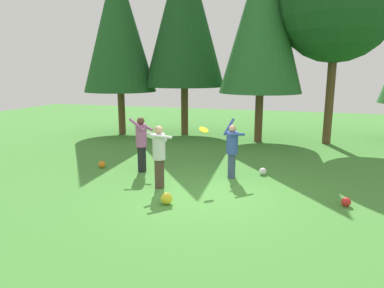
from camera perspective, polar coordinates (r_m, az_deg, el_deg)
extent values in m
plane|color=#478C38|center=(9.14, 1.76, -8.08)|extent=(40.00, 40.00, 0.00)
cube|color=#38476B|center=(10.39, 6.48, -3.54)|extent=(0.19, 0.22, 0.74)
cylinder|color=#334C9E|center=(10.23, 6.57, 0.21)|extent=(0.34, 0.34, 0.65)
sphere|color=tan|center=(10.15, 6.63, 2.52)|extent=(0.21, 0.21, 0.21)
cylinder|color=#334C9E|center=(10.01, 7.21, 1.57)|extent=(0.46, 0.43, 0.12)
cylinder|color=#334C9E|center=(10.32, 6.04, 2.79)|extent=(0.33, 0.31, 0.50)
cube|color=#4C382D|center=(9.51, -5.33, -4.81)|extent=(0.19, 0.22, 0.80)
cylinder|color=silver|center=(9.32, -5.42, -0.43)|extent=(0.34, 0.34, 0.69)
sphere|color=tan|center=(9.24, -5.47, 2.28)|extent=(0.22, 0.22, 0.22)
cylinder|color=silver|center=(9.46, -5.79, 1.21)|extent=(0.49, 0.42, 0.33)
cylinder|color=silver|center=(9.07, -5.10, 1.23)|extent=(0.51, 0.43, 0.18)
cube|color=black|center=(11.06, -8.17, -2.46)|extent=(0.19, 0.22, 0.81)
cylinder|color=#A85693|center=(10.90, -8.29, 1.40)|extent=(0.34, 0.34, 0.70)
sphere|color=brown|center=(10.83, -8.36, 3.76)|extent=(0.23, 0.23, 0.23)
cylinder|color=#A85693|center=(11.01, -7.70, 2.89)|extent=(0.60, 0.20, 0.26)
cylinder|color=#A85693|center=(10.68, -9.00, 3.13)|extent=(0.56, 0.20, 0.38)
cylinder|color=yellow|center=(9.69, 1.92, 2.33)|extent=(0.36, 0.36, 0.15)
sphere|color=red|center=(9.04, 23.84, -8.63)|extent=(0.22, 0.22, 0.22)
sphere|color=white|center=(10.90, 11.47, -4.39)|extent=(0.22, 0.22, 0.22)
sphere|color=yellow|center=(8.43, -4.15, -8.87)|extent=(0.28, 0.28, 0.28)
sphere|color=orange|center=(11.80, -14.48, -3.25)|extent=(0.23, 0.23, 0.23)
cylinder|color=brown|center=(17.26, -1.23, 8.64)|extent=(0.35, 0.35, 4.29)
cone|color=#19471E|center=(17.43, -1.28, 20.69)|extent=(3.86, 3.86, 6.86)
cylinder|color=brown|center=(17.70, -11.51, 7.77)|extent=(0.34, 0.34, 3.84)
cone|color=#1E5123|center=(17.78, -11.97, 18.33)|extent=(3.46, 3.46, 6.15)
cylinder|color=brown|center=(16.08, 21.59, 7.76)|extent=(0.35, 0.35, 4.39)
sphere|color=#19471E|center=(16.28, 22.63, 20.63)|extent=(4.83, 4.83, 4.83)
cylinder|color=brown|center=(15.71, 10.96, 7.48)|extent=(0.34, 0.34, 3.94)
cone|color=#28662D|center=(15.83, 11.46, 19.66)|extent=(3.55, 3.55, 6.31)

